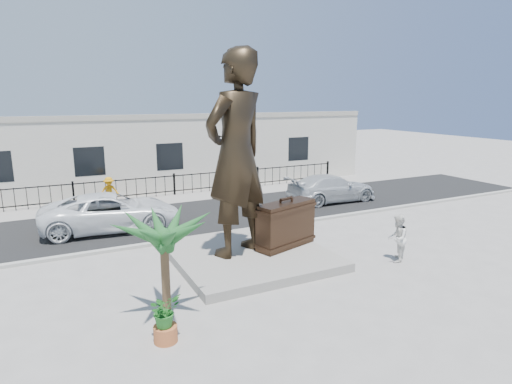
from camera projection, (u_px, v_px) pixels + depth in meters
ground at (283, 271)px, 14.12m from camera, size 100.00×100.00×0.00m
street at (202, 214)px, 21.11m from camera, size 40.00×7.00×0.01m
curb at (230, 232)px, 18.04m from camera, size 40.00×0.25×0.12m
far_sidewalk at (179, 198)px, 24.60m from camera, size 40.00×2.50×0.02m
plinth at (250, 255)px, 15.18m from camera, size 5.20×5.20×0.30m
fence at (174, 185)px, 25.18m from camera, size 22.00×0.10×1.20m
building at (156, 150)px, 28.50m from camera, size 28.00×7.00×4.40m
statue at (236, 154)px, 14.27m from camera, size 2.96×2.48×6.92m
suitcase at (286, 224)px, 15.47m from camera, size 2.48×1.42×1.66m
tourist at (397, 238)px, 14.86m from camera, size 1.04×1.01×1.68m
car_white at (111, 212)px, 18.43m from camera, size 6.01×3.26×1.60m
car_silver at (331, 188)px, 23.56m from camera, size 5.17×2.22×1.49m
worker at (109, 191)px, 22.62m from camera, size 1.04×0.66×1.53m
palm_tree at (168, 316)px, 11.22m from camera, size 1.80×1.80×3.20m
planter at (166, 334)px, 10.02m from camera, size 0.56×0.56×0.40m
shrub at (164, 310)px, 9.89m from camera, size 0.89×0.84×0.80m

